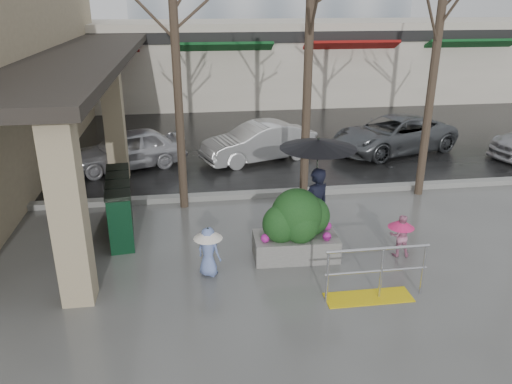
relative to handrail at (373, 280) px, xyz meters
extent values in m
plane|color=#51514F|center=(-1.36, 1.20, -0.38)|extent=(120.00, 120.00, 0.00)
cube|color=black|center=(-1.36, 23.20, -0.37)|extent=(120.00, 36.00, 0.01)
cube|color=gray|center=(-1.36, 5.20, -0.30)|extent=(120.00, 0.30, 0.15)
cube|color=#2D2823|center=(-6.16, 9.20, 3.25)|extent=(2.80, 18.00, 0.25)
cube|color=tan|center=(-5.26, 0.70, 1.37)|extent=(0.55, 0.55, 3.50)
cube|color=tan|center=(-5.26, 7.20, 1.37)|extent=(0.55, 0.55, 3.50)
cube|color=beige|center=(0.64, 19.20, 1.62)|extent=(34.00, 6.00, 4.00)
cube|color=maroon|center=(-7.36, 16.30, 2.47)|extent=(4.50, 1.68, 0.87)
cube|color=#0F4C1E|center=(-1.36, 16.30, 2.47)|extent=(4.50, 1.68, 0.87)
cube|color=maroon|center=(4.64, 16.30, 2.47)|extent=(4.50, 1.68, 0.87)
cube|color=#0F4C1E|center=(10.64, 16.30, 2.47)|extent=(4.50, 1.68, 0.87)
cube|color=black|center=(0.64, 16.30, 3.02)|extent=(34.00, 0.35, 0.50)
cube|color=yellow|center=(-0.06, 0.00, -0.37)|extent=(1.60, 0.50, 0.02)
cylinder|color=silver|center=(-0.86, 0.00, 0.12)|extent=(0.05, 0.05, 1.00)
cylinder|color=silver|center=(0.14, 0.00, 0.12)|extent=(0.05, 0.05, 1.00)
cylinder|color=silver|center=(0.94, 0.00, 0.12)|extent=(0.05, 0.05, 1.00)
cylinder|color=silver|center=(0.04, 0.00, 0.62)|extent=(1.90, 0.06, 0.06)
cylinder|color=silver|center=(0.04, 0.00, 0.17)|extent=(1.90, 0.04, 0.04)
cylinder|color=#382B21|center=(-3.36, 4.80, 3.02)|extent=(0.22, 0.22, 6.80)
cylinder|color=#382B21|center=(-0.16, 4.80, 3.12)|extent=(0.22, 0.22, 7.00)
cylinder|color=#382B21|center=(3.14, 4.80, 2.87)|extent=(0.22, 0.22, 6.50)
imported|color=black|center=(-0.56, 2.10, 0.54)|extent=(0.79, 0.68, 1.83)
cylinder|color=black|center=(-0.56, 2.10, 1.48)|extent=(0.02, 0.02, 1.16)
cone|color=black|center=(-0.56, 2.10, 1.97)|extent=(1.60, 1.60, 0.18)
sphere|color=black|center=(-0.56, 2.10, 2.08)|extent=(0.05, 0.05, 0.05)
imported|color=pink|center=(1.13, 1.47, 0.09)|extent=(0.51, 0.43, 0.93)
cylinder|color=black|center=(1.13, 1.47, 0.26)|extent=(0.02, 0.02, 0.40)
cone|color=#E9246B|center=(1.13, 1.47, 0.37)|extent=(0.55, 0.55, 0.18)
sphere|color=black|center=(1.13, 1.47, 0.48)|extent=(0.05, 0.05, 0.05)
imported|color=#7289CB|center=(-2.90, 1.25, 0.13)|extent=(0.59, 0.55, 1.01)
cylinder|color=black|center=(-2.90, 1.25, 0.37)|extent=(0.02, 0.02, 0.47)
cone|color=white|center=(-2.90, 1.25, 0.51)|extent=(0.57, 0.57, 0.18)
sphere|color=black|center=(-2.90, 1.25, 0.62)|extent=(0.05, 0.05, 0.05)
cube|color=slate|center=(-1.05, 1.72, -0.13)|extent=(1.78, 0.93, 0.49)
ellipsoid|color=#143E18|center=(-1.05, 1.72, 0.59)|extent=(1.07, 0.96, 1.12)
sphere|color=#143E18|center=(-1.39, 1.62, 0.46)|extent=(0.77, 0.77, 0.77)
sphere|color=#143E18|center=(-0.71, 1.87, 0.47)|extent=(0.81, 0.81, 0.81)
cube|color=#0B321B|center=(-4.71, 2.57, 0.23)|extent=(0.55, 0.55, 1.21)
cube|color=black|center=(-4.71, 2.57, 0.89)|extent=(0.59, 0.59, 0.09)
cube|color=black|center=(-4.77, 3.17, 0.23)|extent=(0.55, 0.55, 1.21)
cube|color=black|center=(-4.77, 3.17, 0.89)|extent=(0.59, 0.59, 0.09)
cube|color=#0D3C19|center=(-4.84, 3.78, 0.23)|extent=(0.55, 0.55, 1.21)
cube|color=black|center=(-4.84, 3.78, 0.89)|extent=(0.59, 0.59, 0.09)
cube|color=black|center=(-4.91, 4.38, 0.23)|extent=(0.55, 0.55, 1.21)
cube|color=black|center=(-4.91, 4.38, 0.89)|extent=(0.59, 0.59, 0.09)
imported|color=silver|center=(-5.11, 8.24, 0.25)|extent=(3.98, 2.67, 1.26)
imported|color=silver|center=(-0.84, 8.46, 0.25)|extent=(4.05, 2.51, 1.26)
imported|color=#565A5D|center=(4.00, 8.80, 0.25)|extent=(4.96, 3.40, 1.26)
camera|label=1|loc=(-3.20, -7.42, 4.76)|focal=35.00mm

